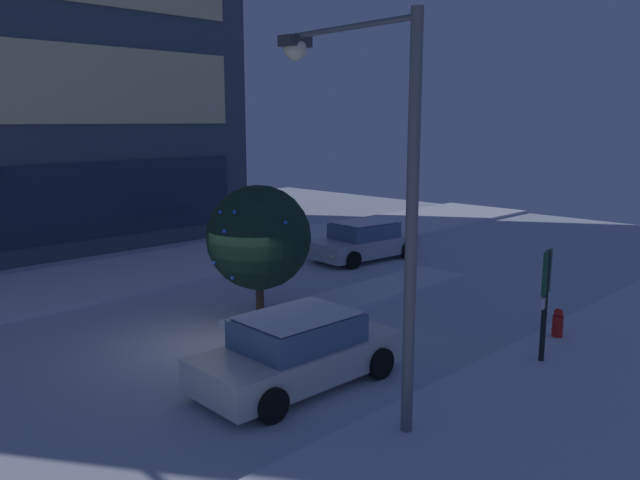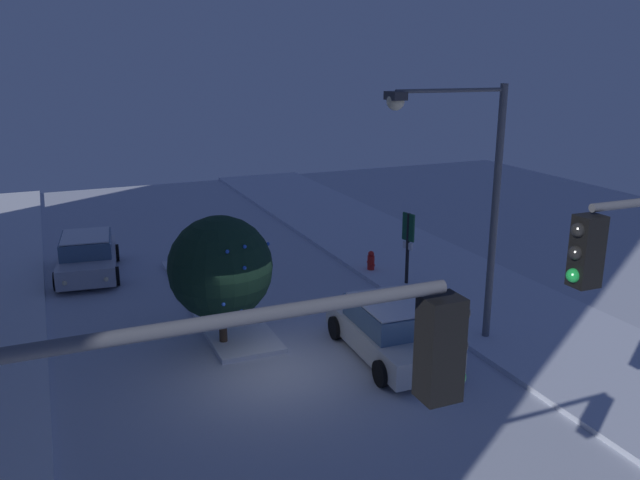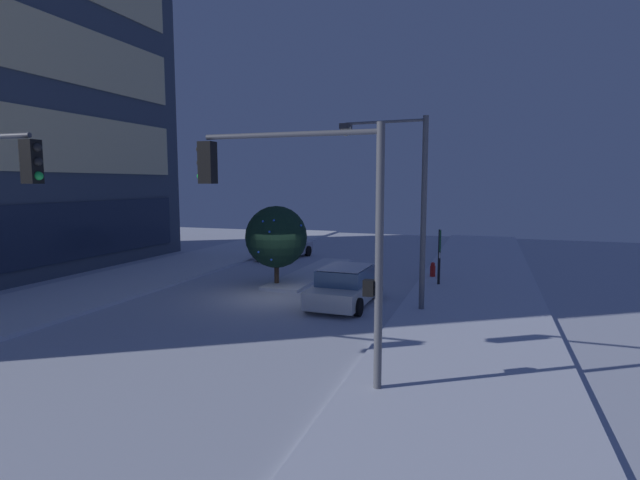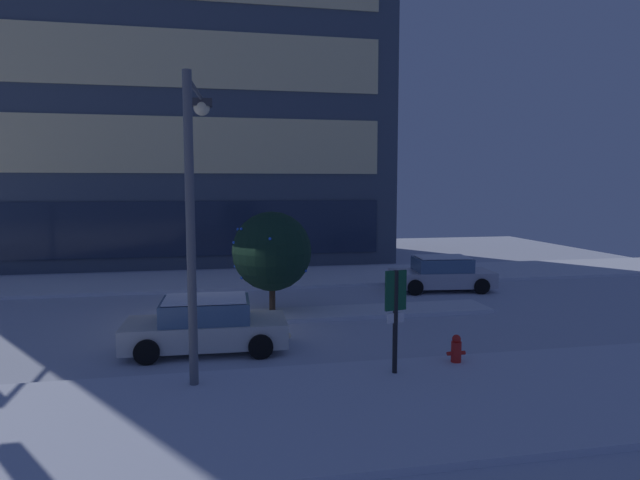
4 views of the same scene
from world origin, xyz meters
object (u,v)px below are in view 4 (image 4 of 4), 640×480
Objects in this scene: car_far at (442,274)px; parking_info_sign at (395,310)px; fire_hydrant at (456,352)px; decorated_tree_median at (272,251)px; street_lamp_arched at (195,182)px; car_near at (206,326)px.

car_far is 1.76× the size of parking_info_sign.
fire_hydrant is at bearing -87.50° from parking_info_sign.
decorated_tree_median reaches higher than fire_hydrant.
parking_info_sign is at bearing -98.90° from street_lamp_arched.
car_near reaches higher than fire_hydrant.
fire_hydrant is 7.88m from decorated_tree_median.
decorated_tree_median reaches higher than car_far.
car_near is 4.42m from street_lamp_arched.
decorated_tree_median is at bearing 27.06° from car_far.
street_lamp_arched reaches higher than car_far.
car_far is 10.27m from fire_hydrant.
car_near is 0.99× the size of car_far.
street_lamp_arched is 1.92× the size of decorated_tree_median.
car_near is 6.75m from fire_hydrant.
street_lamp_arched is (-0.16, -1.98, 3.95)m from car_near.
decorated_tree_median is (-7.74, -2.96, 1.55)m from car_far.
car_far reaches higher than fire_hydrant.
street_lamp_arched is 6.83m from decorated_tree_median.
car_far is at bearing 68.22° from fire_hydrant.
parking_info_sign reaches higher than car_near.
fire_hydrant is at bearing -59.11° from decorated_tree_median.
parking_info_sign is at bearing 66.89° from car_far.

